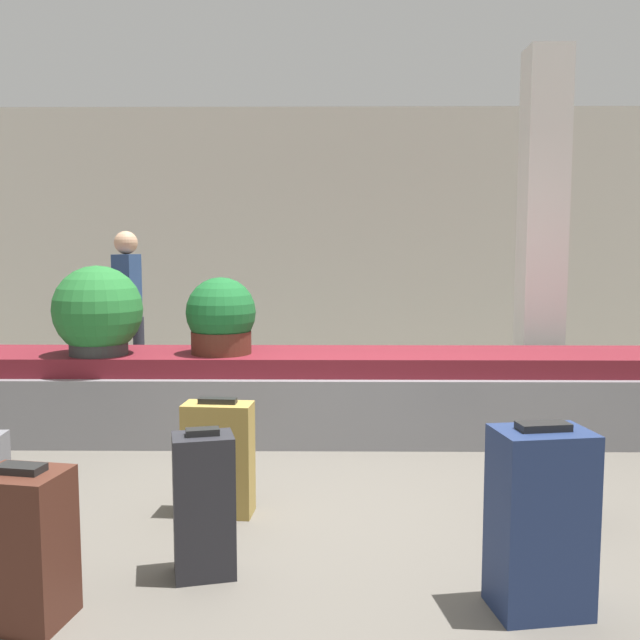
% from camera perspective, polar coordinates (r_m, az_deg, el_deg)
% --- Properties ---
extents(ground_plane, '(18.00, 18.00, 0.00)m').
position_cam_1_polar(ground_plane, '(4.16, -0.23, -14.83)').
color(ground_plane, '#59544C').
extents(back_wall, '(18.00, 0.06, 3.20)m').
position_cam_1_polar(back_wall, '(9.15, 0.23, 6.78)').
color(back_wall, beige).
rests_on(back_wall, ground_plane).
extents(carousel, '(8.38, 0.93, 0.65)m').
position_cam_1_polar(carousel, '(5.59, -0.00, -6.01)').
color(carousel, gray).
rests_on(carousel, ground_plane).
extents(pillar, '(0.37, 0.37, 3.20)m').
position_cam_1_polar(pillar, '(6.73, 17.33, 6.78)').
color(pillar, silver).
rests_on(pillar, ground_plane).
extents(suitcase_0, '(0.37, 0.33, 0.64)m').
position_cam_1_polar(suitcase_0, '(3.14, -22.60, -16.41)').
color(suitcase_0, '#472319').
rests_on(suitcase_0, ground_plane).
extents(suitcase_1, '(0.39, 0.22, 0.65)m').
position_cam_1_polar(suitcase_1, '(4.02, -8.12, -10.91)').
color(suitcase_1, '#A3843D').
rests_on(suitcase_1, ground_plane).
extents(suitcase_3, '(0.41, 0.33, 0.78)m').
position_cam_1_polar(suitcase_3, '(3.10, 17.20, -15.07)').
color(suitcase_3, navy).
rests_on(suitcase_3, ground_plane).
extents(suitcase_4, '(0.31, 0.27, 0.67)m').
position_cam_1_polar(suitcase_4, '(3.33, -9.28, -14.38)').
color(suitcase_4, '#232328').
rests_on(suitcase_4, ground_plane).
extents(suitcase_5, '(0.32, 0.25, 0.51)m').
position_cam_1_polar(suitcase_5, '(4.11, 17.48, -11.77)').
color(suitcase_5, '#232328').
rests_on(suitcase_5, ground_plane).
extents(potted_plant_0, '(0.53, 0.53, 0.58)m').
position_cam_1_polar(potted_plant_0, '(5.47, -7.92, 0.16)').
color(potted_plant_0, '#4C2319').
rests_on(potted_plant_0, carousel).
extents(potted_plant_1, '(0.67, 0.67, 0.67)m').
position_cam_1_polar(potted_plant_1, '(5.62, -17.36, 0.54)').
color(potted_plant_1, '#2D2D2D').
rests_on(potted_plant_1, carousel).
extents(traveler_0, '(0.31, 0.34, 1.62)m').
position_cam_1_polar(traveler_0, '(7.24, -15.15, 1.68)').
color(traveler_0, '#282833').
rests_on(traveler_0, ground_plane).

